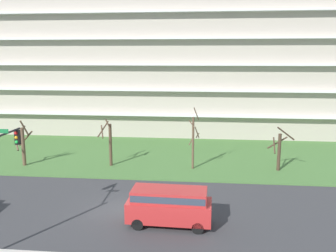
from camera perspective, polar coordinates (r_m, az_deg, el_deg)
ground at (r=25.74m, az=-7.91°, el=-12.91°), size 160.00×160.00×0.00m
grass_lawn_strip at (r=38.70m, az=-3.07°, el=-4.55°), size 80.00×16.00×0.08m
apartment_building at (r=50.93m, az=-0.80°, el=9.85°), size 48.03×12.45×18.80m
tree_far_left at (r=37.05m, az=-21.94°, el=-2.68°), size 1.55×1.69×4.54m
tree_left at (r=34.69m, az=-9.27°, el=-2.54°), size 1.37×2.14×4.61m
tree_center at (r=33.28m, az=4.04°, el=-2.33°), size 1.03×1.16×5.90m
tree_right at (r=34.35m, az=17.16°, el=-3.57°), size 2.13×2.18×4.37m
van_red_near_left at (r=22.79m, az=0.20°, el=-12.23°), size 5.26×2.17×2.36m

